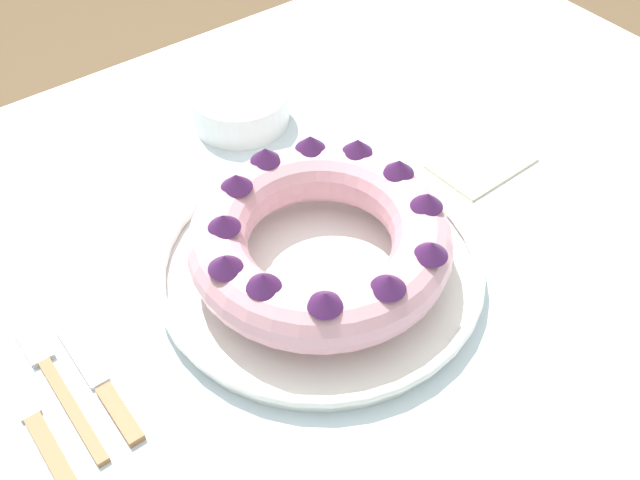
{
  "coord_description": "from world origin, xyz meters",
  "views": [
    {
      "loc": [
        -0.35,
        -0.41,
        1.36
      ],
      "look_at": [
        -0.03,
        0.03,
        0.79
      ],
      "focal_mm": 42.0,
      "sensor_mm": 36.0,
      "label": 1
    }
  ],
  "objects_px": {
    "bundt_cake": "(320,239)",
    "cake_knife": "(102,386)",
    "fork": "(55,380)",
    "serving_dish": "(320,268)",
    "serving_knife": "(33,419)",
    "napkin": "(481,162)",
    "side_bowl": "(240,106)"
  },
  "relations": [
    {
      "from": "serving_dish",
      "to": "side_bowl",
      "type": "distance_m",
      "value": 0.3
    },
    {
      "from": "cake_knife",
      "to": "side_bowl",
      "type": "bearing_deg",
      "value": 33.53
    },
    {
      "from": "serving_dish",
      "to": "cake_knife",
      "type": "height_order",
      "value": "serving_dish"
    },
    {
      "from": "fork",
      "to": "cake_knife",
      "type": "relative_size",
      "value": 1.18
    },
    {
      "from": "fork",
      "to": "napkin",
      "type": "height_order",
      "value": "fork"
    },
    {
      "from": "bundt_cake",
      "to": "cake_knife",
      "type": "xyz_separation_m",
      "value": [
        -0.26,
        0.01,
        -0.06
      ]
    },
    {
      "from": "side_bowl",
      "to": "cake_knife",
      "type": "bearing_deg",
      "value": -140.45
    },
    {
      "from": "bundt_cake",
      "to": "side_bowl",
      "type": "height_order",
      "value": "bundt_cake"
    },
    {
      "from": "serving_dish",
      "to": "serving_knife",
      "type": "height_order",
      "value": "serving_dish"
    },
    {
      "from": "bundt_cake",
      "to": "napkin",
      "type": "bearing_deg",
      "value": 5.98
    },
    {
      "from": "bundt_cake",
      "to": "cake_knife",
      "type": "bearing_deg",
      "value": 177.73
    },
    {
      "from": "bundt_cake",
      "to": "napkin",
      "type": "height_order",
      "value": "bundt_cake"
    },
    {
      "from": "fork",
      "to": "cake_knife",
      "type": "bearing_deg",
      "value": -45.08
    },
    {
      "from": "serving_dish",
      "to": "cake_knife",
      "type": "relative_size",
      "value": 2.22
    },
    {
      "from": "cake_knife",
      "to": "napkin",
      "type": "distance_m",
      "value": 0.54
    },
    {
      "from": "serving_dish",
      "to": "bundt_cake",
      "type": "height_order",
      "value": "bundt_cake"
    },
    {
      "from": "fork",
      "to": "serving_knife",
      "type": "relative_size",
      "value": 0.93
    },
    {
      "from": "serving_knife",
      "to": "fork",
      "type": "bearing_deg",
      "value": 39.87
    },
    {
      "from": "side_bowl",
      "to": "fork",
      "type": "bearing_deg",
      "value": -146.63
    },
    {
      "from": "fork",
      "to": "cake_knife",
      "type": "xyz_separation_m",
      "value": [
        0.03,
        -0.03,
        0.0
      ]
    },
    {
      "from": "serving_knife",
      "to": "cake_knife",
      "type": "height_order",
      "value": "same"
    },
    {
      "from": "bundt_cake",
      "to": "side_bowl",
      "type": "bearing_deg",
      "value": 74.09
    },
    {
      "from": "fork",
      "to": "cake_knife",
      "type": "distance_m",
      "value": 0.05
    },
    {
      "from": "serving_dish",
      "to": "cake_knife",
      "type": "bearing_deg",
      "value": 177.71
    },
    {
      "from": "cake_knife",
      "to": "fork",
      "type": "bearing_deg",
      "value": 128.42
    },
    {
      "from": "bundt_cake",
      "to": "napkin",
      "type": "relative_size",
      "value": 2.25
    },
    {
      "from": "serving_knife",
      "to": "cake_knife",
      "type": "distance_m",
      "value": 0.07
    },
    {
      "from": "bundt_cake",
      "to": "serving_knife",
      "type": "xyz_separation_m",
      "value": [
        -0.32,
        0.02,
        -0.06
      ]
    },
    {
      "from": "bundt_cake",
      "to": "fork",
      "type": "distance_m",
      "value": 0.3
    },
    {
      "from": "fork",
      "to": "serving_knife",
      "type": "height_order",
      "value": "serving_knife"
    },
    {
      "from": "cake_knife",
      "to": "side_bowl",
      "type": "height_order",
      "value": "side_bowl"
    },
    {
      "from": "serving_knife",
      "to": "cake_knife",
      "type": "bearing_deg",
      "value": -5.43
    }
  ]
}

